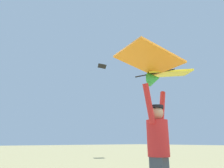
{
  "coord_description": "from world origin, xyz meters",
  "views": [
    {
      "loc": [
        -2.92,
        -2.0,
        1.04
      ],
      "look_at": [
        -0.34,
        1.34,
        2.25
      ],
      "focal_mm": 32.28,
      "sensor_mm": 36.0,
      "label": 1
    }
  ],
  "objects": [
    {
      "name": "kite_flyer_person",
      "position": [
        -0.34,
        0.16,
        0.94
      ],
      "size": [
        0.8,
        0.43,
        1.92
      ],
      "color": "#424751",
      "rests_on": "ground"
    },
    {
      "name": "held_stunt_kite",
      "position": [
        -0.32,
        0.08,
        2.22
      ],
      "size": [
        1.85,
        1.22,
        0.41
      ],
      "color": "black"
    },
    {
      "name": "distant_kite_black_high_left",
      "position": [
        6.66,
        11.85,
        7.55
      ],
      "size": [
        0.92,
        0.92,
        0.25
      ],
      "color": "black"
    }
  ]
}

